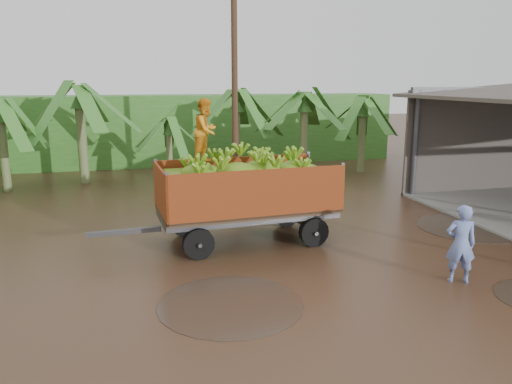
% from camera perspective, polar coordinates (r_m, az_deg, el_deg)
% --- Properties ---
extents(ground, '(100.00, 100.00, 0.00)m').
position_cam_1_polar(ground, '(12.86, 10.18, -7.35)').
color(ground, black).
rests_on(ground, ground).
extents(hedge_north, '(22.00, 3.00, 3.60)m').
position_cam_1_polar(hedge_north, '(27.28, -7.61, 7.16)').
color(hedge_north, '#2D661E').
rests_on(hedge_north, ground).
extents(banana_trailer, '(6.64, 2.62, 3.90)m').
position_cam_1_polar(banana_trailer, '(13.54, -1.19, 0.23)').
color(banana_trailer, '#A84318').
rests_on(banana_trailer, ground).
extents(man_blue, '(0.75, 0.62, 1.76)m').
position_cam_1_polar(man_blue, '(11.77, 22.36, -5.50)').
color(man_blue, '#667ABB').
rests_on(man_blue, ground).
extents(utility_pole, '(1.20, 0.24, 8.17)m').
position_cam_1_polar(utility_pole, '(19.64, -2.45, 12.01)').
color(utility_pole, '#47301E').
rests_on(utility_pole, ground).
extents(banana_plants, '(21.03, 20.02, 4.36)m').
position_cam_1_polar(banana_plants, '(18.23, -17.31, 4.36)').
color(banana_plants, '#2D661E').
rests_on(banana_plants, ground).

